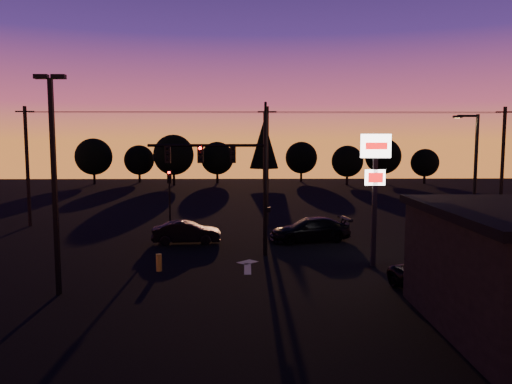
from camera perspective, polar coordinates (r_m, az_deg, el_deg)
The scene contains 24 objects.
ground at distance 24.57m, azimuth -2.14°, elevation -9.38°, with size 120.00×120.00×0.00m, color black.
lane_arrow at distance 26.17m, azimuth -0.97°, elevation -8.40°, with size 1.20×3.10×0.01m.
traffic_signal_mast at distance 27.73m, azimuth -2.23°, elevation 2.73°, with size 6.79×0.52×8.58m.
secondary_signal at distance 35.78m, azimuth -9.85°, elevation 0.05°, with size 0.30×0.31×4.35m.
parking_lot_light at distance 22.20m, azimuth -22.11°, elevation 2.35°, with size 1.25×0.30×9.14m.
pylon_sign at distance 26.07m, azimuth 13.46°, elevation 2.32°, with size 1.50×0.28×6.80m.
streetlight at distance 32.20m, azimuth 23.62°, elevation 1.77°, with size 1.55×0.35×8.00m.
utility_pole_0 at distance 41.17m, azimuth -24.67°, elevation 2.77°, with size 1.40×0.26×9.00m.
utility_pole_1 at distance 37.77m, azimuth 1.26°, elevation 3.07°, with size 1.40×0.26×9.00m.
utility_pole_2 at distance 42.49m, azimuth 26.33°, elevation 2.78°, with size 1.40×0.26×9.00m.
power_wires at distance 37.78m, azimuth 1.28°, elevation 9.10°, with size 36.00×1.22×0.07m.
bollard at distance 25.49m, azimuth -11.04°, elevation -7.92°, with size 0.29×0.29×0.86m, color gold.
tree_0 at distance 77.07m, azimuth -18.06°, elevation 3.86°, with size 5.36×5.36×6.74m.
tree_1 at distance 78.49m, azimuth -13.21°, elevation 3.57°, with size 4.54×4.54×5.71m.
tree_2 at distance 72.48m, azimuth -9.40°, elevation 4.21°, with size 5.77×5.78×7.26m.
tree_3 at distance 75.87m, azimuth -4.46°, elevation 3.87°, with size 4.95×4.95×6.22m.
tree_4 at distance 72.73m, azimuth 0.93°, elevation 5.52°, with size 4.18×4.18×9.50m.
tree_5 at distance 78.20m, azimuth 5.20°, elevation 3.93°, with size 4.95×4.95×6.22m.
tree_6 at distance 73.21m, azimuth 10.40°, elevation 3.47°, with size 4.54×4.54×5.71m.
tree_7 at distance 77.50m, azimuth 14.33°, elevation 3.98°, with size 5.36×5.36×6.74m.
tree_8 at distance 78.39m, azimuth 18.74°, elevation 3.18°, with size 4.12×4.12×5.19m.
car_mid at distance 31.85m, azimuth -7.94°, elevation -4.58°, with size 1.48×4.25×1.40m, color black.
car_right at distance 32.36m, azimuth 6.18°, elevation -4.29°, with size 2.12×5.21×1.51m, color black.
suv_parked at distance 22.50m, azimuth 19.70°, elevation -9.56°, with size 2.04×4.42×1.23m, color black.
Camera 1 is at (0.46, -23.69, 6.50)m, focal length 35.00 mm.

